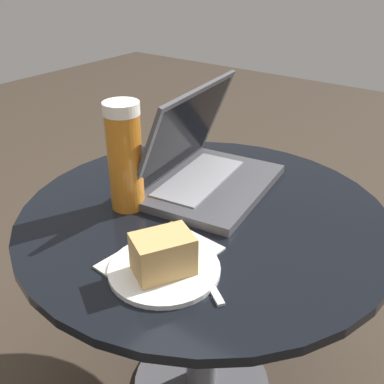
{
  "coord_description": "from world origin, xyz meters",
  "views": [
    {
      "loc": [
        -0.63,
        -0.44,
        0.98
      ],
      "look_at": [
        -0.05,
        -0.01,
        0.58
      ],
      "focal_mm": 42.0,
      "sensor_mm": 36.0,
      "label": 1
    }
  ],
  "objects": [
    {
      "name": "napkin",
      "position": [
        -0.17,
        -0.03,
        0.52
      ],
      "size": [
        0.2,
        0.15,
        0.0
      ],
      "color": "silver",
      "rests_on": "table"
    },
    {
      "name": "fork",
      "position": [
        -0.15,
        -0.1,
        0.52
      ],
      "size": [
        0.11,
        0.15,
        0.0
      ],
      "color": "silver",
      "rests_on": "table"
    },
    {
      "name": "beer_glass",
      "position": [
        -0.07,
        0.14,
        0.62
      ],
      "size": [
        0.07,
        0.07,
        0.22
      ],
      "color": "#C6701E",
      "rests_on": "table"
    },
    {
      "name": "laptop",
      "position": [
        0.09,
        0.06,
        0.56
      ],
      "size": [
        0.34,
        0.26,
        0.22
      ],
      "color": "#47474C",
      "rests_on": "table"
    },
    {
      "name": "table",
      "position": [
        0.0,
        0.0,
        0.4
      ],
      "size": [
        0.74,
        0.74,
        0.51
      ],
      "color": "#515156",
      "rests_on": "ground_plane"
    },
    {
      "name": "ground_plane",
      "position": [
        0.0,
        0.0,
        0.0
      ],
      "size": [
        6.0,
        6.0,
        0.0
      ],
      "primitive_type": "plane",
      "color": "#382D23"
    },
    {
      "name": "snack_plate",
      "position": [
        -0.2,
        -0.06,
        0.54
      ],
      "size": [
        0.18,
        0.18,
        0.07
      ],
      "color": "silver",
      "rests_on": "table"
    }
  ]
}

